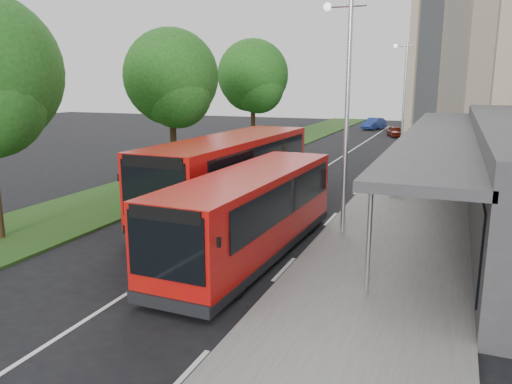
% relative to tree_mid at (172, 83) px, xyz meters
% --- Properties ---
extents(ground, '(120.00, 120.00, 0.00)m').
position_rel_tree_mid_xyz_m(ground, '(7.01, -9.05, -5.42)').
color(ground, black).
rests_on(ground, ground).
extents(pavement, '(5.00, 80.00, 0.15)m').
position_rel_tree_mid_xyz_m(pavement, '(13.01, 10.95, -5.35)').
color(pavement, slate).
rests_on(pavement, ground).
extents(grass_verge, '(5.00, 80.00, 0.10)m').
position_rel_tree_mid_xyz_m(grass_verge, '(0.01, 10.95, -5.37)').
color(grass_verge, '#224616').
rests_on(grass_verge, ground).
extents(lane_centre_line, '(0.12, 70.00, 0.01)m').
position_rel_tree_mid_xyz_m(lane_centre_line, '(7.01, 5.95, -5.41)').
color(lane_centre_line, silver).
rests_on(lane_centre_line, ground).
extents(kerb_dashes, '(0.12, 56.00, 0.01)m').
position_rel_tree_mid_xyz_m(kerb_dashes, '(10.31, 9.95, -5.41)').
color(kerb_dashes, silver).
rests_on(kerb_dashes, ground).
extents(tree_mid, '(5.22, 5.22, 8.39)m').
position_rel_tree_mid_xyz_m(tree_mid, '(0.00, 0.00, 0.00)').
color(tree_mid, '#332014').
rests_on(tree_mid, ground).
extents(tree_far, '(5.43, 5.43, 8.73)m').
position_rel_tree_mid_xyz_m(tree_far, '(-0.00, 12.00, 0.22)').
color(tree_far, '#332014').
rests_on(tree_far, ground).
extents(lamp_post_near, '(1.44, 0.28, 8.00)m').
position_rel_tree_mid_xyz_m(lamp_post_near, '(11.13, -7.05, -0.70)').
color(lamp_post_near, '#999CA1').
rests_on(lamp_post_near, pavement).
extents(lamp_post_far, '(1.44, 0.28, 8.00)m').
position_rel_tree_mid_xyz_m(lamp_post_far, '(11.13, 12.95, -0.70)').
color(lamp_post_far, '#999CA1').
rests_on(lamp_post_far, pavement).
extents(bus_main, '(2.81, 9.75, 2.73)m').
position_rel_tree_mid_xyz_m(bus_main, '(8.95, -10.30, -4.02)').
color(bus_main, '#A9090E').
rests_on(bus_main, ground).
extents(bus_second, '(3.27, 11.49, 3.23)m').
position_rel_tree_mid_xyz_m(bus_second, '(6.13, -5.56, -3.77)').
color(bus_second, '#A9090E').
rests_on(bus_second, ground).
extents(litter_bin, '(0.64, 0.64, 0.95)m').
position_rel_tree_mid_xyz_m(litter_bin, '(12.17, 0.08, -4.79)').
color(litter_bin, '#361E16').
rests_on(litter_bin, pavement).
extents(bollard, '(0.21, 0.21, 1.13)m').
position_rel_tree_mid_xyz_m(bollard, '(12.51, 9.14, -4.71)').
color(bollard, '#E2A40B').
rests_on(bollard, pavement).
extents(car_near, '(2.23, 3.46, 1.10)m').
position_rel_tree_mid_xyz_m(car_near, '(9.11, 28.26, -4.87)').
color(car_near, '#56150C').
rests_on(car_near, ground).
extents(car_far, '(2.51, 4.34, 1.35)m').
position_rel_tree_mid_xyz_m(car_far, '(5.79, 35.79, -4.75)').
color(car_far, navy).
rests_on(car_far, ground).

